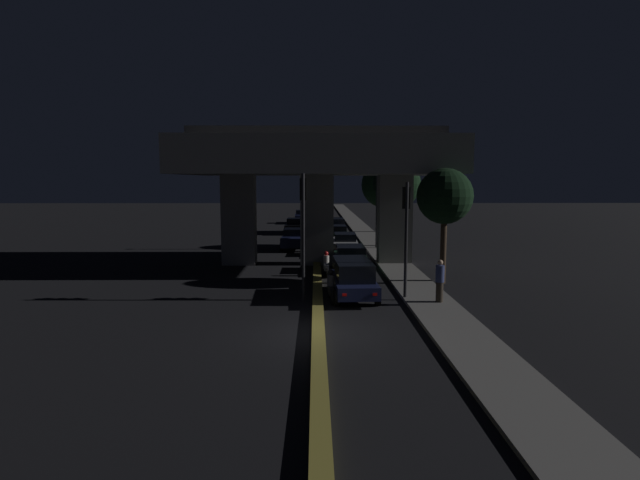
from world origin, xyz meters
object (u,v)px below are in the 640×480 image
car_dark_blue_fifth (336,226)px  pedestrian_on_sidewalk (440,281)px  car_black_second_oncoming (296,226)px  car_dark_green_fourth (336,234)px  traffic_light_right_of_median (406,220)px  car_dark_green_second (350,258)px  car_dark_blue_third_oncoming (303,217)px  motorcycle_black_filtering_near (331,288)px  motorcycle_white_filtering_mid (326,265)px  traffic_light_left_of_median (303,215)px  street_lamp (374,187)px  car_dark_blue_lead (353,277)px  car_silver_third (345,243)px  car_dark_blue_lead_oncoming (294,239)px

car_dark_blue_fifth → pedestrian_on_sidewalk: size_ratio=2.34×
car_dark_blue_fifth → pedestrian_on_sidewalk: 27.67m
car_dark_blue_fifth → car_black_second_oncoming: (-3.94, 1.56, -0.07)m
car_dark_green_fourth → traffic_light_right_of_median: bearing=-173.6°
pedestrian_on_sidewalk → traffic_light_right_of_median: bearing=142.0°
car_dark_green_second → car_dark_green_fourth: car_dark_green_fourth is taller
car_dark_green_fourth → car_dark_blue_third_oncoming: car_dark_blue_third_oncoming is taller
motorcycle_black_filtering_near → motorcycle_white_filtering_mid: motorcycle_black_filtering_near is taller
traffic_light_left_of_median → car_dark_green_second: size_ratio=1.21×
car_black_second_oncoming → motorcycle_black_filtering_near: car_black_second_oncoming is taller
street_lamp → car_dark_blue_third_oncoming: size_ratio=2.02×
car_dark_blue_lead → street_lamp: bearing=-12.5°
car_dark_blue_fifth → motorcycle_white_filtering_mid: car_dark_blue_fifth is taller
motorcycle_white_filtering_mid → car_dark_green_second: bearing=-43.0°
car_black_second_oncoming → pedestrian_on_sidewalk: pedestrian_on_sidewalk is taller
traffic_light_right_of_median → street_lamp: bearing=88.3°
car_dark_green_fourth → car_dark_blue_third_oncoming: 20.66m
traffic_light_left_of_median → motorcycle_black_filtering_near: 3.39m
street_lamp → pedestrian_on_sidewalk: street_lamp is taller
traffic_light_right_of_median → car_black_second_oncoming: 28.78m
car_black_second_oncoming → motorcycle_white_filtering_mid: (2.57, -22.51, -0.17)m
street_lamp → car_dark_blue_lead: (-2.74, -15.84, -3.82)m
car_silver_third → car_dark_green_fourth: bearing=4.2°
car_dark_blue_fifth → car_dark_blue_third_oncoming: size_ratio=1.06×
traffic_light_right_of_median → motorcycle_black_filtering_near: size_ratio=2.61×
car_dark_green_second → car_dark_blue_third_oncoming: size_ratio=1.16×
car_dark_green_fourth → car_dark_blue_lead_oncoming: bearing=131.3°
car_dark_blue_fifth → car_dark_blue_third_oncoming: car_dark_blue_third_oncoming is taller
traffic_light_left_of_median → car_dark_blue_lead_oncoming: traffic_light_left_of_median is taller
car_dark_green_fourth → motorcycle_black_filtering_near: (-1.08, -19.78, -0.21)m
traffic_light_left_of_median → car_black_second_oncoming: bearing=93.0°
traffic_light_right_of_median → motorcycle_white_filtering_mid: 7.09m
street_lamp → car_dark_blue_third_oncoming: (-5.99, 23.59, -3.92)m
car_dark_blue_lead → car_dark_green_fourth: 19.03m
car_dark_green_fourth → motorcycle_white_filtering_mid: car_dark_green_fourth is taller
car_dark_green_second → motorcycle_white_filtering_mid: size_ratio=2.56×
motorcycle_black_filtering_near → street_lamp: bearing=-15.5°
traffic_light_left_of_median → street_lamp: (4.95, 16.28, 0.97)m
car_silver_third → car_dark_green_fourth: (-0.34, 6.00, 0.01)m
car_black_second_oncoming → motorcycle_white_filtering_mid: size_ratio=2.56×
car_dark_green_second → pedestrian_on_sidewalk: 8.86m
car_dark_green_second → car_dark_blue_lead_oncoming: (-3.66, 9.25, 0.05)m
traffic_light_right_of_median → car_dark_blue_fifth: traffic_light_right_of_median is taller
motorcycle_black_filtering_near → car_dark_blue_lead_oncoming: bearing=5.0°
car_dark_blue_lead → car_dark_blue_lead_oncoming: (-3.30, 16.06, -0.12)m
street_lamp → pedestrian_on_sidewalk: size_ratio=4.48×
car_dark_blue_fifth → pedestrian_on_sidewalk: pedestrian_on_sidewalk is taller
car_black_second_oncoming → street_lamp: bearing=30.2°
car_dark_blue_lead → car_silver_third: bearing=-4.4°
street_lamp → motorcycle_black_filtering_near: size_ratio=4.05×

